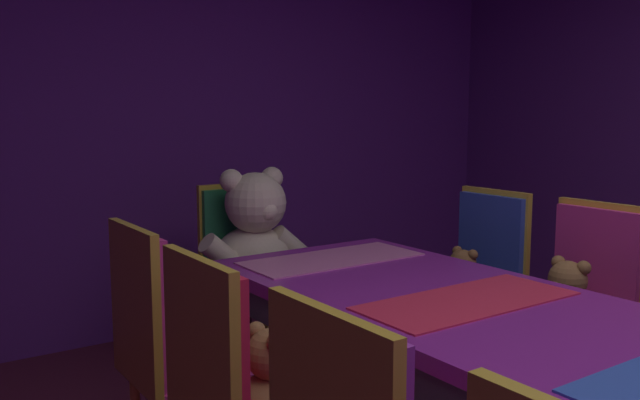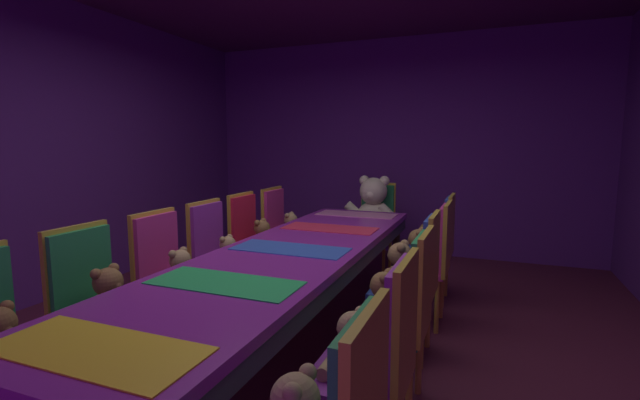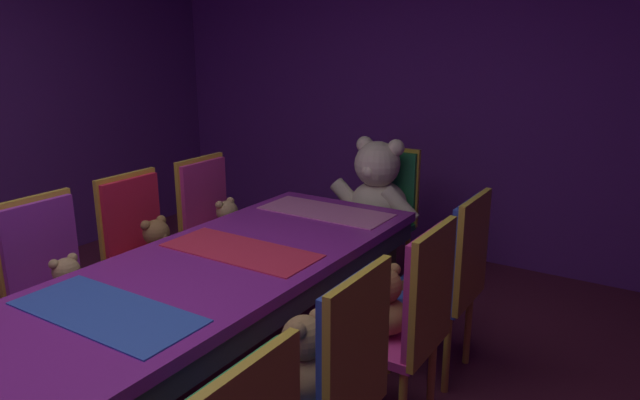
{
  "view_description": "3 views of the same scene",
  "coord_description": "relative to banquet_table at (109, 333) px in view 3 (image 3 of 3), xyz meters",
  "views": [
    {
      "loc": [
        -1.61,
        -0.71,
        1.36
      ],
      "look_at": [
        -0.06,
        1.53,
        1.0
      ],
      "focal_mm": 37.49,
      "sensor_mm": 36.0,
      "label": 1
    },
    {
      "loc": [
        1.21,
        -2.55,
        1.43
      ],
      "look_at": [
        -0.23,
        1.14,
        0.92
      ],
      "focal_mm": 24.42,
      "sensor_mm": 36.0,
      "label": 2
    },
    {
      "loc": [
        1.71,
        -1.23,
        1.72
      ],
      "look_at": [
        0.05,
        1.39,
        0.85
      ],
      "focal_mm": 32.66,
      "sensor_mm": 36.0,
      "label": 3
    }
  ],
  "objects": [
    {
      "name": "teddy_left_4",
      "position": [
        -0.69,
        0.86,
        -0.07
      ],
      "size": [
        0.25,
        0.32,
        0.3
      ],
      "color": "olive",
      "rests_on": "chair_left_4"
    },
    {
      "name": "chair_left_4",
      "position": [
        -0.83,
        0.86,
        -0.06
      ],
      "size": [
        0.42,
        0.41,
        0.98
      ],
      "color": "red",
      "rests_on": "ground_plane"
    },
    {
      "name": "chair_right_3",
      "position": [
        0.81,
        0.3,
        -0.06
      ],
      "size": [
        0.42,
        0.41,
        0.98
      ],
      "rotation": [
        0.0,
        0.0,
        3.14
      ],
      "color": "#2D47B2",
      "rests_on": "ground_plane"
    },
    {
      "name": "teddy_right_5",
      "position": [
        0.69,
        1.44,
        -0.09
      ],
      "size": [
        0.22,
        0.28,
        0.26
      ],
      "rotation": [
        0.0,
        0.0,
        3.14
      ],
      "color": "brown",
      "rests_on": "chair_right_5"
    },
    {
      "name": "wall_back",
      "position": [
        0.0,
        3.2,
        0.74
      ],
      "size": [
        5.2,
        0.12,
        2.8
      ],
      "primitive_type": "cube",
      "color": "#59267F",
      "rests_on": "ground_plane"
    },
    {
      "name": "king_teddy_bear",
      "position": [
        0.0,
        2.17,
        0.06
      ],
      "size": [
        0.66,
        0.51,
        0.62
      ],
      "rotation": [
        0.0,
        0.0,
        -1.57
      ],
      "color": "beige",
      "rests_on": "throne_chair"
    },
    {
      "name": "teddy_left_3",
      "position": [
        -0.68,
        0.29,
        -0.09
      ],
      "size": [
        0.22,
        0.28,
        0.26
      ],
      "color": "tan",
      "rests_on": "chair_left_3"
    },
    {
      "name": "chair_left_5",
      "position": [
        -0.81,
        1.43,
        -0.06
      ],
      "size": [
        0.42,
        0.41,
        0.98
      ],
      "color": "#CC338C",
      "rests_on": "ground_plane"
    },
    {
      "name": "chair_left_3",
      "position": [
        -0.82,
        0.29,
        -0.06
      ],
      "size": [
        0.42,
        0.41,
        0.98
      ],
      "color": "purple",
      "rests_on": "ground_plane"
    },
    {
      "name": "chair_right_4",
      "position": [
        0.85,
        0.88,
        -0.06
      ],
      "size": [
        0.42,
        0.41,
        0.98
      ],
      "rotation": [
        0.0,
        0.0,
        3.14
      ],
      "color": "#CC338C",
      "rests_on": "ground_plane"
    },
    {
      "name": "teddy_right_4",
      "position": [
        0.7,
        0.88,
        -0.07
      ],
      "size": [
        0.26,
        0.33,
        0.31
      ],
      "rotation": [
        0.0,
        0.0,
        3.14
      ],
      "color": "olive",
      "rests_on": "chair_right_4"
    },
    {
      "name": "teddy_left_5",
      "position": [
        -0.67,
        1.43,
        -0.08
      ],
      "size": [
        0.23,
        0.3,
        0.28
      ],
      "color": "tan",
      "rests_on": "chair_left_5"
    },
    {
      "name": "banquet_table",
      "position": [
        0.0,
        0.0,
        0.0
      ],
      "size": [
        0.9,
        3.59,
        0.75
      ],
      "color": "purple",
      "rests_on": "ground_plane"
    },
    {
      "name": "throne_chair",
      "position": [
        0.0,
        2.34,
        -0.06
      ],
      "size": [
        0.41,
        0.42,
        0.98
      ],
      "rotation": [
        0.0,
        0.0,
        -1.57
      ],
      "color": "#268C4C",
      "rests_on": "ground_plane"
    },
    {
      "name": "chair_right_5",
      "position": [
        0.83,
        1.44,
        -0.06
      ],
      "size": [
        0.42,
        0.41,
        0.98
      ],
      "rotation": [
        0.0,
        0.0,
        3.14
      ],
      "color": "#2D47B2",
      "rests_on": "ground_plane"
    },
    {
      "name": "teddy_right_3",
      "position": [
        0.67,
        0.3,
        -0.06
      ],
      "size": [
        0.27,
        0.34,
        0.33
      ],
      "rotation": [
        0.0,
        0.0,
        3.14
      ],
      "color": "#9E7247",
      "rests_on": "chair_right_3"
    }
  ]
}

